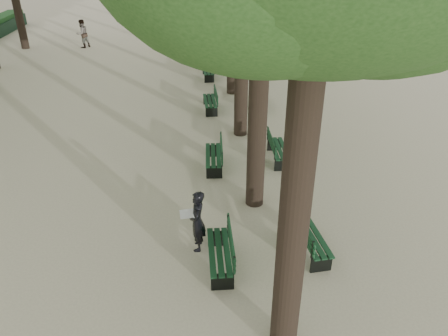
{
  "coord_description": "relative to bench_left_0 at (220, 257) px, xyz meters",
  "views": [
    {
      "loc": [
        0.06,
        -7.81,
        7.11
      ],
      "look_at": [
        0.6,
        3.0,
        1.2
      ],
      "focal_mm": 35.0,
      "sensor_mm": 36.0,
      "label": 1
    }
  ],
  "objects": [
    {
      "name": "bench_right_2",
      "position": [
        2.27,
        10.72,
        0.0
      ],
      "size": [
        0.63,
        1.82,
        0.92
      ],
      "color": "black",
      "rests_on": "ground"
    },
    {
      "name": "bench_left_2",
      "position": [
        -0.0,
        10.38,
        0.0
      ],
      "size": [
        0.66,
        1.83,
        0.92
      ],
      "color": "black",
      "rests_on": "ground"
    },
    {
      "name": "bench_left_0",
      "position": [
        0.0,
        0.0,
        0.0
      ],
      "size": [
        0.62,
        1.81,
        0.92
      ],
      "color": "black",
      "rests_on": "ground"
    },
    {
      "name": "pedestrian_c",
      "position": [
        4.84,
        23.98,
        0.53
      ],
      "size": [
        0.99,
        0.57,
        1.6
      ],
      "primitive_type": "imported",
      "rotation": [
        0.0,
        0.0,
        2.86
      ],
      "color": "#262628",
      "rests_on": "ground"
    },
    {
      "name": "pedestrian_d",
      "position": [
        -1.1,
        26.92,
        0.67
      ],
      "size": [
        0.97,
        0.53,
        1.88
      ],
      "primitive_type": "imported",
      "rotation": [
        0.0,
        0.0,
        2.96
      ],
      "color": "#262628",
      "rests_on": "ground"
    },
    {
      "name": "pedestrian_a",
      "position": [
        -8.42,
        22.78,
        0.65
      ],
      "size": [
        0.86,
        0.93,
        1.85
      ],
      "primitive_type": "imported",
      "rotation": [
        0.0,
        0.0,
        4.03
      ],
      "color": "#262628",
      "rests_on": "ground"
    },
    {
      "name": "ground",
      "position": [
        -0.37,
        -0.28,
        -0.27
      ],
      "size": [
        120.0,
        120.0,
        0.0
      ],
      "primitive_type": "plane",
      "color": "#C1B992",
      "rests_on": "ground"
    },
    {
      "name": "bench_right_0",
      "position": [
        2.27,
        0.47,
        0.0
      ],
      "size": [
        0.81,
        1.86,
        0.92
      ],
      "color": "black",
      "rests_on": "ground"
    },
    {
      "name": "bench_right_1",
      "position": [
        2.27,
        5.42,
        0.0
      ],
      "size": [
        0.59,
        1.81,
        0.92
      ],
      "color": "black",
      "rests_on": "ground"
    },
    {
      "name": "bench_right_3",
      "position": [
        2.27,
        15.67,
        0.0
      ],
      "size": [
        0.64,
        1.82,
        0.92
      ],
      "color": "black",
      "rests_on": "ground"
    },
    {
      "name": "bench_left_3",
      "position": [
        -0.0,
        15.21,
        0.0
      ],
      "size": [
        0.67,
        1.83,
        0.92
      ],
      "color": "black",
      "rests_on": "ground"
    },
    {
      "name": "man_with_map",
      "position": [
        -0.52,
        0.72,
        0.55
      ],
      "size": [
        0.61,
        0.67,
        1.64
      ],
      "color": "black",
      "rests_on": "ground"
    },
    {
      "name": "bench_left_1",
      "position": [
        0.0,
        5.03,
        0.0
      ],
      "size": [
        0.6,
        1.81,
        0.92
      ],
      "color": "black",
      "rests_on": "ground"
    }
  ]
}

